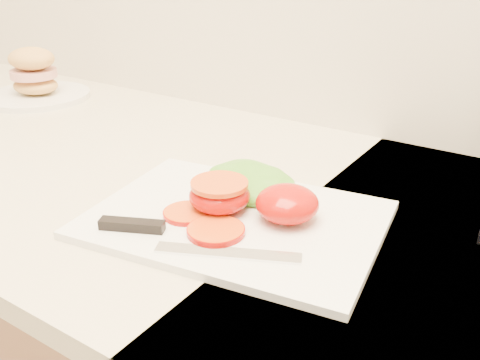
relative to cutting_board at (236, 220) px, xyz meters
The scene contains 8 objects.
cutting_board is the anchor object (origin of this frame).
tomato_half_dome 0.07m from the cutting_board, 26.41° to the left, with size 0.08×0.08×0.04m, color #B11906.
tomato_half_cut 0.04m from the cutting_board, behind, with size 0.08×0.08×0.04m.
tomato_slice_0 0.05m from the cutting_board, 84.39° to the right, with size 0.07×0.07×0.01m, color #D4490D.
tomato_slice_1 0.06m from the cutting_board, 148.33° to the right, with size 0.06×0.06×0.01m, color #D4490D.
lettuce_leaf_0 0.08m from the cutting_board, 109.77° to the left, with size 0.14×0.09×0.03m, color #549B29.
knife 0.09m from the cutting_board, 110.90° to the right, with size 0.24×0.09×0.01m.
sandwich_plate 0.71m from the cutting_board, 161.76° to the left, with size 0.22×0.22×0.11m.
Camera 1 is at (0.45, 1.12, 1.25)m, focal length 40.00 mm.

